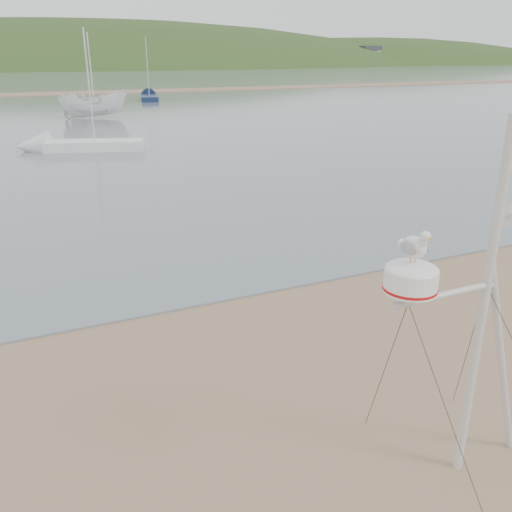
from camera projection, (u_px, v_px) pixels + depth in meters
name	position (u px, v px, depth m)	size (l,w,h in m)	color
ground	(82.00, 485.00, 6.41)	(560.00, 560.00, 0.00)	#86674D
hill_ridge	(49.00, 118.00, 220.26)	(620.00, 180.00, 80.00)	#253B18
far_cottages	(0.00, 56.00, 172.70)	(294.40, 6.30, 8.00)	white
mast_rig	(470.00, 384.00, 6.19)	(2.29, 2.45, 5.18)	beige
boat_white	(92.00, 82.00, 41.91)	(2.03, 2.08, 5.39)	white
sailboat_blue_far	(149.00, 97.00, 60.68)	(3.27, 7.37, 7.11)	#132245
sailboat_white_near	(62.00, 146.00, 28.18)	(6.72, 3.52, 6.52)	white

